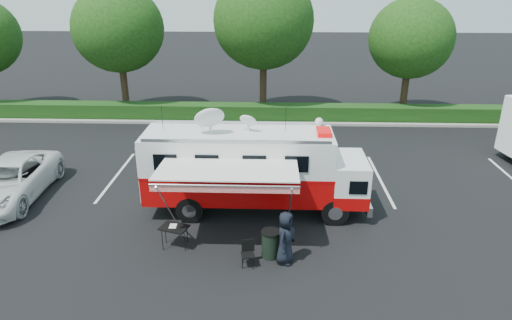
{
  "coord_description": "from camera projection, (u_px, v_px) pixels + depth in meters",
  "views": [
    {
      "loc": [
        0.6,
        -15.83,
        8.56
      ],
      "look_at": [
        0.0,
        0.5,
        1.9
      ],
      "focal_mm": 32.0,
      "sensor_mm": 36.0,
      "label": 1
    }
  ],
  "objects": [
    {
      "name": "ground_plane",
      "position": [
        256.0,
        210.0,
        17.89
      ],
      "size": [
        120.0,
        120.0,
        0.0
      ],
      "primitive_type": "plane",
      "color": "black",
      "rests_on": "ground"
    },
    {
      "name": "trash_bin",
      "position": [
        271.0,
        244.0,
        14.77
      ],
      "size": [
        0.63,
        0.63,
        0.93
      ],
      "color": "black",
      "rests_on": "ground_plane"
    },
    {
      "name": "folding_table",
      "position": [
        174.0,
        228.0,
        15.2
      ],
      "size": [
        1.05,
        0.89,
        0.77
      ],
      "color": "black",
      "rests_on": "ground_plane"
    },
    {
      "name": "back_border",
      "position": [
        282.0,
        37.0,
        27.91
      ],
      "size": [
        60.0,
        6.14,
        8.87
      ],
      "color": "#9E998E",
      "rests_on": "ground_plane"
    },
    {
      "name": "white_suv",
      "position": [
        12.0,
        198.0,
        18.8
      ],
      "size": [
        2.89,
        5.81,
        1.58
      ],
      "primitive_type": "imported",
      "rotation": [
        0.0,
        0.0,
        0.05
      ],
      "color": "silver",
      "rests_on": "ground_plane"
    },
    {
      "name": "stall_lines",
      "position": [
        247.0,
        178.0,
        20.69
      ],
      "size": [
        24.12,
        5.5,
        0.01
      ],
      "color": "silver",
      "rests_on": "ground_plane"
    },
    {
      "name": "folding_chair",
      "position": [
        248.0,
        251.0,
        14.34
      ],
      "size": [
        0.48,
        0.5,
        0.85
      ],
      "color": "black",
      "rests_on": "ground_plane"
    },
    {
      "name": "person",
      "position": [
        285.0,
        262.0,
        14.65
      ],
      "size": [
        0.86,
        1.02,
        1.78
      ],
      "primitive_type": "imported",
      "rotation": [
        0.0,
        0.0,
        1.16
      ],
      "color": "black",
      "rests_on": "ground_plane"
    },
    {
      "name": "awning",
      "position": [
        227.0,
        173.0,
        14.7
      ],
      "size": [
        4.61,
        2.4,
        2.79
      ],
      "color": "silver",
      "rests_on": "ground_plane"
    },
    {
      "name": "command_truck",
      "position": [
        254.0,
        169.0,
        17.24
      ],
      "size": [
        8.44,
        2.32,
        4.06
      ],
      "color": "black",
      "rests_on": "ground_plane"
    }
  ]
}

